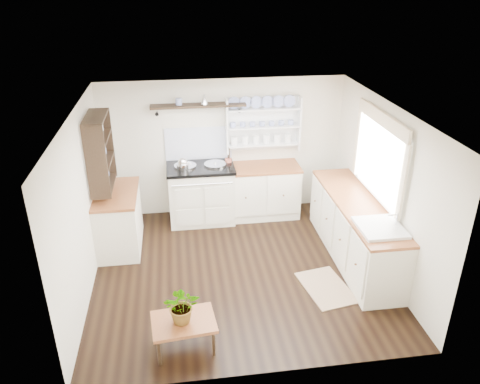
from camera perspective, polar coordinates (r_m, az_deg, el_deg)
The scene contains 19 objects.
floor at distance 6.72m, azimuth -0.11°, elevation -9.45°, with size 4.00×3.80×0.01m, color black.
wall_back at distance 7.87m, azimuth -2.04°, elevation 5.43°, with size 4.00×0.02×2.30m, color silver.
wall_right at distance 6.68m, azimuth 17.13°, elevation 0.48°, with size 0.02×3.80×2.30m, color silver.
wall_left at distance 6.21m, azimuth -18.73°, elevation -1.71°, with size 0.02×3.80×2.30m, color silver.
ceiling at distance 5.72m, azimuth -0.12°, elevation 9.80°, with size 4.00×3.80×0.01m, color white.
window at distance 6.63m, azimuth 16.67°, elevation 4.25°, with size 0.08×1.55×1.22m.
aga_cooker at distance 7.79m, azimuth -4.74°, elevation -0.08°, with size 1.09×0.76×1.01m.
back_cabinets at distance 7.94m, azimuth 2.58°, elevation 0.22°, with size 1.27×0.63×0.90m.
right_cabinets at distance 6.95m, azimuth 13.83°, elevation -4.47°, with size 0.62×2.43×0.90m.
belfast_sink at distance 6.20m, azimuth 16.59°, elevation -5.13°, with size 0.55×0.60×0.45m.
left_cabinets at distance 7.26m, azimuth -14.55°, elevation -3.21°, with size 0.62×1.13×0.90m.
plate_rack at distance 7.80m, azimuth 2.75°, elevation 8.37°, with size 1.20×0.22×0.90m.
high_shelf at distance 7.49m, azimuth -5.12°, elevation 10.41°, with size 1.50×0.29×0.16m.
left_shelving at distance 6.84m, azimuth -16.71°, elevation 4.77°, with size 0.28×0.80×1.05m, color black.
kettle at distance 7.45m, azimuth -6.98°, elevation 3.23°, with size 0.19×0.19×0.24m, color silver, non-canonical shape.
utensil_crock at distance 7.73m, azimuth -1.43°, elevation 3.66°, with size 0.11×0.11×0.13m, color #A8503D.
center_table at distance 5.37m, azimuth -6.88°, elevation -15.68°, with size 0.73×0.56×0.38m.
potted_plant at distance 5.20m, azimuth -7.03°, elevation -13.53°, with size 0.38×0.33×0.43m, color #3F7233.
floor_rug at distance 6.47m, azimuth 10.45°, elevation -11.39°, with size 0.55×0.85×0.02m, color #947156.
Camera 1 is at (-0.76, -5.45, 3.85)m, focal length 35.00 mm.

